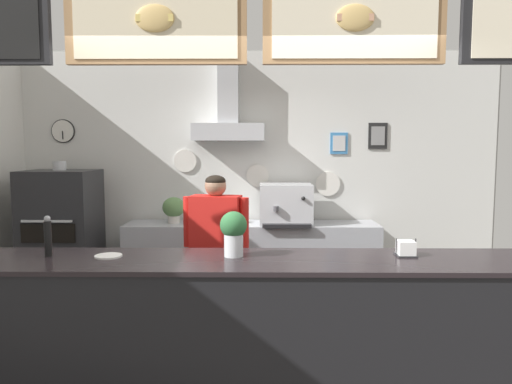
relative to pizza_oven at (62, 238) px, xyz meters
name	(u,v)px	position (x,y,z in m)	size (l,w,h in m)	color
ground_plane	(255,383)	(2.18, -1.77, -0.76)	(6.96, 6.96, 0.00)	#514C47
back_wall_assembly	(256,164)	(2.17, 0.45, 0.81)	(5.80, 2.78, 2.93)	#9E9E99
service_counter	(254,339)	(2.18, -2.22, -0.23)	(4.17, 0.67, 1.06)	black
back_prep_counter	(252,262)	(2.11, 0.24, -0.32)	(2.91, 0.57, 0.90)	#A3A5AD
pizza_oven	(62,238)	(0.00, 0.00, 0.00)	(0.75, 0.71, 1.62)	#232326
shop_worker	(216,254)	(1.82, -1.01, 0.05)	(0.59, 0.29, 1.53)	#232328
espresso_machine	(286,204)	(2.50, 0.21, 0.36)	(0.60, 0.56, 0.46)	silver
potted_thyme	(174,208)	(1.21, 0.24, 0.31)	(0.26, 0.26, 0.30)	beige
potted_sage	(231,214)	(1.87, 0.24, 0.24)	(0.15, 0.15, 0.19)	beige
napkin_holder	(406,249)	(3.17, -2.13, 0.35)	(0.13, 0.13, 0.12)	#262628
condiment_plate	(108,256)	(1.23, -2.18, 0.31)	(0.18, 0.18, 0.01)	white
basil_vase	(234,232)	(2.04, -2.15, 0.46)	(0.18, 0.18, 0.30)	silver
pepper_grinder	(48,236)	(0.83, -2.16, 0.43)	(0.05, 0.05, 0.27)	black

